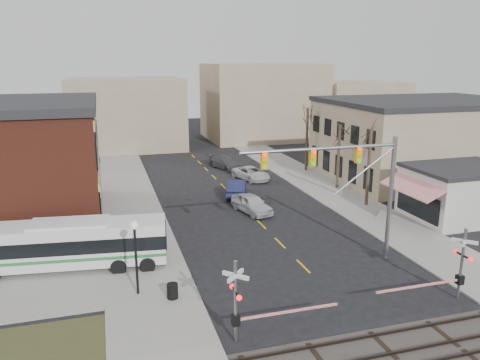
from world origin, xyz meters
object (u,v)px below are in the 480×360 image
object	(u,v)px
rr_crossing_west	(245,301)
car_d	(225,162)
car_b	(236,188)
pedestrian_far	(113,242)
pedestrian_near	(163,251)
trash_bin	(172,291)
rr_crossing_east	(455,266)
car_c	(251,173)
car_a	(252,204)
traffic_signal_mast	(353,175)
street_lamp	(135,242)
transit_bus	(71,244)

from	to	relation	value
rr_crossing_west	car_d	distance (m)	35.46
rr_crossing_west	car_b	xyz separation A→B (m)	(6.21, 22.88, -1.16)
pedestrian_far	pedestrian_near	bearing A→B (deg)	-99.43
rr_crossing_west	trash_bin	distance (m)	5.53
rr_crossing_west	pedestrian_near	size ratio (longest dim) A/B	3.15
rr_crossing_east	rr_crossing_west	bearing A→B (deg)	-177.80
car_c	rr_crossing_east	bearing A→B (deg)	-101.50
car_a	pedestrian_near	xyz separation A→B (m)	(-8.58, -8.60, 0.23)
rr_crossing_east	car_a	size ratio (longest dim) A/B	1.23
car_a	rr_crossing_west	bearing A→B (deg)	-123.80
trash_bin	traffic_signal_mast	bearing A→B (deg)	8.02
street_lamp	car_c	world-z (taller)	street_lamp
trash_bin	pedestrian_far	distance (m)	7.25
pedestrian_far	car_b	bearing A→B (deg)	-17.88
car_b	rr_crossing_east	bearing A→B (deg)	122.83
car_b	pedestrian_far	xyz separation A→B (m)	(-11.70, -11.59, 0.26)
car_b	car_d	xyz separation A→B (m)	(1.93, 11.61, -0.07)
transit_bus	pedestrian_far	world-z (taller)	transit_bus
traffic_signal_mast	street_lamp	bearing A→B (deg)	-177.53
traffic_signal_mast	car_d	distance (m)	28.68
rr_crossing_west	pedestrian_near	distance (m)	9.47
traffic_signal_mast	car_a	distance (m)	12.75
street_lamp	pedestrian_far	world-z (taller)	street_lamp
rr_crossing_east	car_b	xyz separation A→B (m)	(-5.59, 22.42, -1.16)
street_lamp	pedestrian_far	xyz separation A→B (m)	(-1.13, 5.60, -2.05)
rr_crossing_west	car_d	bearing A→B (deg)	76.73
traffic_signal_mast	pedestrian_far	bearing A→B (deg)	160.58
pedestrian_near	pedestrian_far	size ratio (longest dim) A/B	0.93
traffic_signal_mast	rr_crossing_east	distance (m)	7.55
traffic_signal_mast	car_b	world-z (taller)	traffic_signal_mast
transit_bus	trash_bin	xyz separation A→B (m)	(5.32, -5.58, -1.15)
traffic_signal_mast	street_lamp	world-z (taller)	traffic_signal_mast
car_a	pedestrian_far	bearing A→B (deg)	-165.94
car_c	street_lamp	bearing A→B (deg)	-137.62
car_d	car_b	bearing A→B (deg)	-120.16
car_c	pedestrian_near	size ratio (longest dim) A/B	2.77
car_c	car_d	world-z (taller)	car_d
car_c	pedestrian_near	bearing A→B (deg)	-138.11
rr_crossing_east	pedestrian_far	world-z (taller)	rr_crossing_east
transit_bus	trash_bin	world-z (taller)	transit_bus
rr_crossing_west	car_c	size ratio (longest dim) A/B	1.14
car_d	trash_bin	bearing A→B (deg)	-130.56
traffic_signal_mast	rr_crossing_east	size ratio (longest dim) A/B	1.80
traffic_signal_mast	pedestrian_far	distance (m)	15.84
car_a	car_c	size ratio (longest dim) A/B	0.93
rr_crossing_east	street_lamp	bearing A→B (deg)	162.04
trash_bin	pedestrian_far	bearing A→B (deg)	113.39
car_d	pedestrian_near	size ratio (longest dim) A/B	2.84
trash_bin	car_d	bearing A→B (deg)	70.18
traffic_signal_mast	transit_bus	bearing A→B (deg)	166.65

